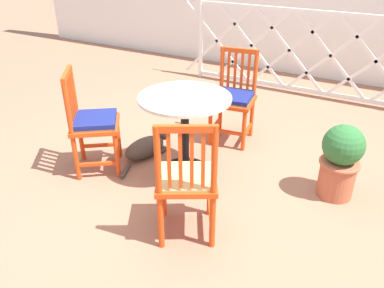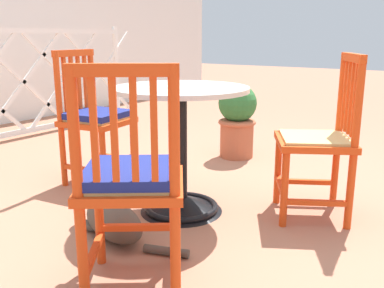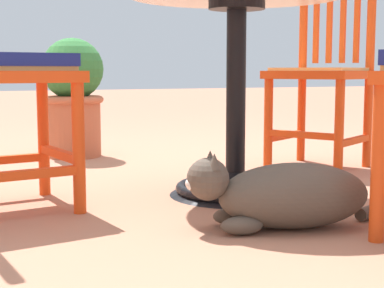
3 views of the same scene
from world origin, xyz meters
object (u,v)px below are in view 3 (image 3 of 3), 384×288
cafe_table (236,117)px  terracotta_planter (73,94)px  orange_chair_facing_out (323,74)px  orange_chair_at_corner (0,72)px  tabby_cat (281,196)px

cafe_table → terracotta_planter: size_ratio=1.23×
cafe_table → orange_chair_facing_out: size_ratio=0.83×
orange_chair_at_corner → terracotta_planter: (1.13, -0.49, -0.12)m
cafe_table → orange_chair_at_corner: size_ratio=0.83×
cafe_table → tabby_cat: 0.52m
cafe_table → tabby_cat: cafe_table is taller
orange_chair_facing_out → cafe_table: bearing=120.5°
cafe_table → terracotta_planter: bearing=14.2°
orange_chair_facing_out → tabby_cat: orange_chair_facing_out is taller
orange_chair_at_corner → tabby_cat: size_ratio=1.22×
tabby_cat → orange_chair_facing_out: bearing=-41.7°
tabby_cat → terracotta_planter: size_ratio=1.20×
orange_chair_at_corner → terracotta_planter: orange_chair_at_corner is taller
orange_chair_facing_out → terracotta_planter: bearing=49.6°
cafe_table → terracotta_planter: cafe_table is taller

